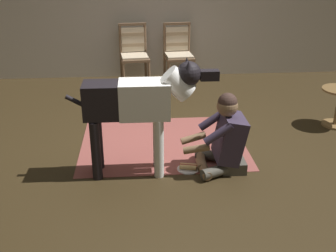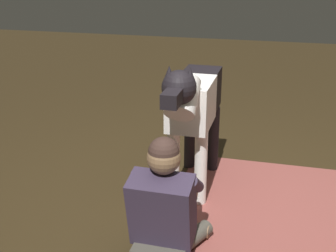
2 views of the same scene
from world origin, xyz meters
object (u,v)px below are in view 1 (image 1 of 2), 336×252
at_px(person_sitting_on_floor, 224,139).
at_px(large_dog, 139,103).
at_px(hot_dog_on_plate, 188,167).
at_px(dining_chair_left_of_pair, 134,51).
at_px(dining_chair_right_of_pair, 178,50).

bearing_deg(person_sitting_on_floor, large_dog, 179.58).
distance_m(person_sitting_on_floor, hot_dog_on_plate, 0.48).
bearing_deg(hot_dog_on_plate, dining_chair_left_of_pair, 99.95).
bearing_deg(dining_chair_right_of_pair, person_sitting_on_floor, -86.96).
relative_size(dining_chair_right_of_pair, large_dog, 0.67).
distance_m(dining_chair_left_of_pair, hot_dog_on_plate, 3.16).
distance_m(dining_chair_right_of_pair, hot_dog_on_plate, 3.12).
height_order(person_sitting_on_floor, large_dog, large_dog).
relative_size(person_sitting_on_floor, large_dog, 0.57).
relative_size(large_dog, hot_dog_on_plate, 6.31).
bearing_deg(large_dog, dining_chair_right_of_pair, 77.27).
height_order(dining_chair_left_of_pair, dining_chair_right_of_pair, same).
relative_size(dining_chair_left_of_pair, dining_chair_right_of_pair, 1.00).
bearing_deg(large_dog, hot_dog_on_plate, -0.42).
xyz_separation_m(large_dog, hot_dog_on_plate, (0.49, -0.00, -0.72)).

